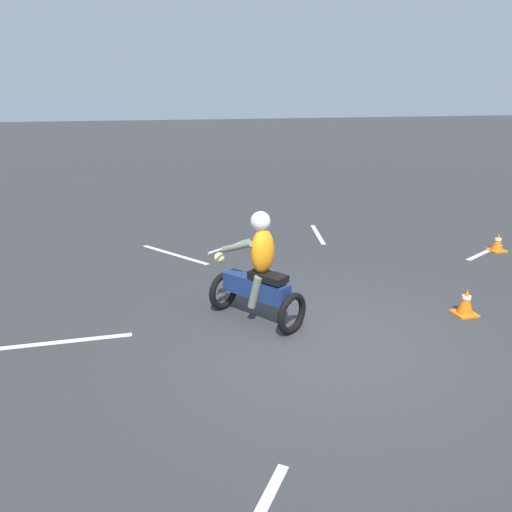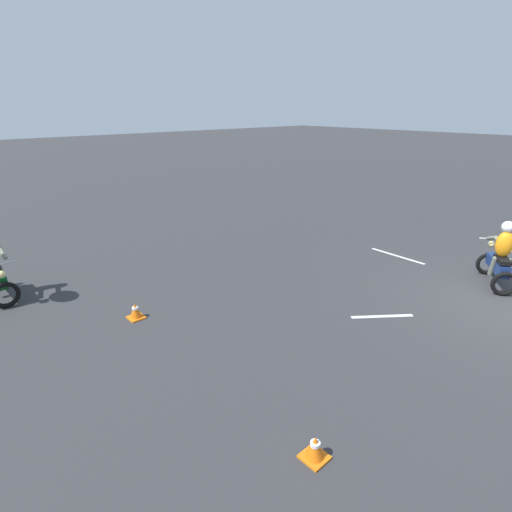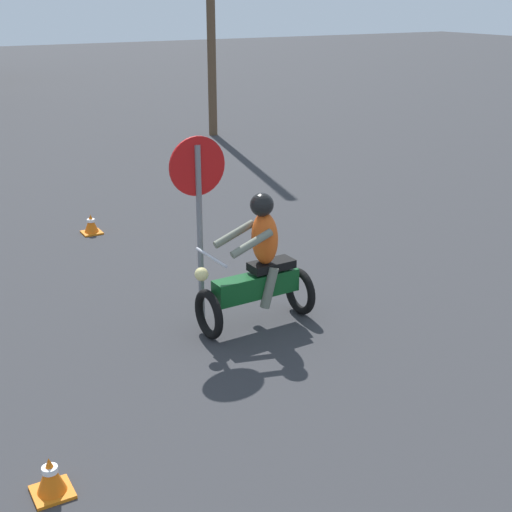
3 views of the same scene
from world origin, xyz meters
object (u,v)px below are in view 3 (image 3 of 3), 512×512
(stop_sign, at_px, (198,193))
(traffic_cone_mid_left, at_px, (91,224))
(motorcycle_rider_background, at_px, (258,269))
(traffic_cone_far_right, at_px, (51,477))

(stop_sign, distance_m, traffic_cone_mid_left, 4.25)
(motorcycle_rider_background, distance_m, traffic_cone_far_right, 3.63)
(motorcycle_rider_background, xyz_separation_m, stop_sign, (-0.55, 0.46, 0.91))
(motorcycle_rider_background, height_order, traffic_cone_mid_left, motorcycle_rider_background)
(motorcycle_rider_background, distance_m, stop_sign, 1.16)
(traffic_cone_mid_left, bearing_deg, stop_sign, -87.73)
(stop_sign, bearing_deg, traffic_cone_far_right, -136.22)
(stop_sign, xyz_separation_m, traffic_cone_far_right, (-2.48, -2.38, -1.47))
(traffic_cone_mid_left, height_order, traffic_cone_far_right, traffic_cone_far_right)
(motorcycle_rider_background, relative_size, traffic_cone_mid_left, 4.93)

